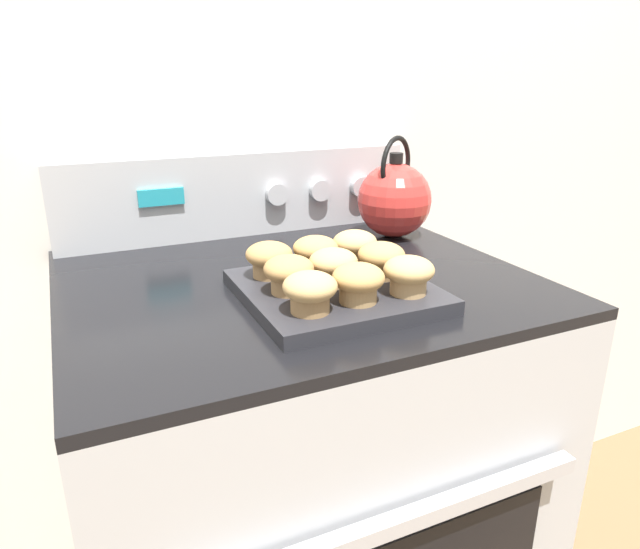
% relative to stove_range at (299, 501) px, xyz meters
% --- Properties ---
extents(wall_back, '(8.00, 0.05, 2.40)m').
position_rel_stove_range_xyz_m(wall_back, '(0.00, 0.35, 0.73)').
color(wall_back, silver).
rests_on(wall_back, ground_plane).
extents(stove_range, '(0.75, 0.68, 0.93)m').
position_rel_stove_range_xyz_m(stove_range, '(0.00, 0.00, 0.00)').
color(stove_range, '#B7BABF').
rests_on(stove_range, ground_plane).
extents(control_panel, '(0.74, 0.07, 0.17)m').
position_rel_stove_range_xyz_m(control_panel, '(0.00, 0.30, 0.55)').
color(control_panel, '#B7BABF').
rests_on(control_panel, stove_range).
extents(muffin_pan, '(0.27, 0.27, 0.02)m').
position_rel_stove_range_xyz_m(muffin_pan, '(0.02, -0.12, 0.48)').
color(muffin_pan, '#28282D').
rests_on(muffin_pan, stove_range).
extents(muffin_r0_c0, '(0.07, 0.07, 0.06)m').
position_rel_stove_range_xyz_m(muffin_r0_c0, '(-0.06, -0.19, 0.52)').
color(muffin_r0_c0, '#A37A4C').
rests_on(muffin_r0_c0, muffin_pan).
extents(muffin_r0_c1, '(0.07, 0.07, 0.06)m').
position_rel_stove_range_xyz_m(muffin_r0_c1, '(0.02, -0.19, 0.52)').
color(muffin_r0_c1, tan).
rests_on(muffin_r0_c1, muffin_pan).
extents(muffin_r0_c2, '(0.07, 0.07, 0.06)m').
position_rel_stove_range_xyz_m(muffin_r0_c2, '(0.10, -0.19, 0.52)').
color(muffin_r0_c2, tan).
rests_on(muffin_r0_c2, muffin_pan).
extents(muffin_r1_c0, '(0.07, 0.07, 0.06)m').
position_rel_stove_range_xyz_m(muffin_r1_c0, '(-0.06, -0.12, 0.52)').
color(muffin_r1_c0, '#A37A4C').
rests_on(muffin_r1_c0, muffin_pan).
extents(muffin_r1_c1, '(0.07, 0.07, 0.06)m').
position_rel_stove_range_xyz_m(muffin_r1_c1, '(0.02, -0.11, 0.52)').
color(muffin_r1_c1, tan).
rests_on(muffin_r1_c1, muffin_pan).
extents(muffin_r1_c2, '(0.07, 0.07, 0.06)m').
position_rel_stove_range_xyz_m(muffin_r1_c2, '(0.10, -0.11, 0.52)').
color(muffin_r1_c2, '#A37A4C').
rests_on(muffin_r1_c2, muffin_pan).
extents(muffin_r2_c0, '(0.07, 0.07, 0.06)m').
position_rel_stove_range_xyz_m(muffin_r2_c0, '(-0.06, -0.04, 0.52)').
color(muffin_r2_c0, '#A37A4C').
rests_on(muffin_r2_c0, muffin_pan).
extents(muffin_r2_c1, '(0.07, 0.07, 0.06)m').
position_rel_stove_range_xyz_m(muffin_r2_c1, '(0.02, -0.04, 0.52)').
color(muffin_r2_c1, '#A37A4C').
rests_on(muffin_r2_c1, muffin_pan).
extents(muffin_r2_c2, '(0.07, 0.07, 0.06)m').
position_rel_stove_range_xyz_m(muffin_r2_c2, '(0.09, -0.04, 0.52)').
color(muffin_r2_c2, olive).
rests_on(muffin_r2_c2, muffin_pan).
extents(tea_kettle, '(0.18, 0.15, 0.21)m').
position_rel_stove_range_xyz_m(tea_kettle, '(0.28, 0.15, 0.55)').
color(tea_kettle, red).
rests_on(tea_kettle, stove_range).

